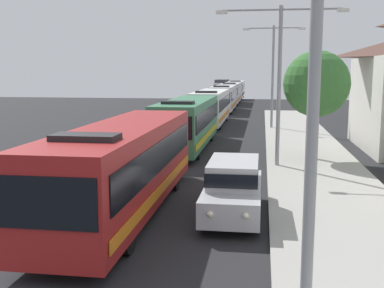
% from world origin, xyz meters
% --- Properties ---
extents(bus_lead, '(2.58, 11.93, 3.21)m').
position_xyz_m(bus_lead, '(-1.30, 12.73, 1.69)').
color(bus_lead, maroon).
rests_on(bus_lead, ground_plane).
extents(bus_second_in_line, '(2.58, 11.95, 3.21)m').
position_xyz_m(bus_second_in_line, '(-1.30, 26.63, 1.69)').
color(bus_second_in_line, '#33724C').
rests_on(bus_second_in_line, ground_plane).
extents(bus_middle, '(2.58, 12.25, 3.21)m').
position_xyz_m(bus_middle, '(-1.30, 40.07, 1.69)').
color(bus_middle, silver).
rests_on(bus_middle, ground_plane).
extents(bus_fourth_in_line, '(2.58, 10.85, 3.21)m').
position_xyz_m(bus_fourth_in_line, '(-1.30, 54.04, 1.69)').
color(bus_fourth_in_line, silver).
rests_on(bus_fourth_in_line, ground_plane).
extents(bus_rear, '(2.58, 12.01, 3.21)m').
position_xyz_m(bus_rear, '(-1.30, 67.40, 1.69)').
color(bus_rear, silver).
rests_on(bus_rear, ground_plane).
extents(bus_tail_end, '(2.58, 10.89, 3.21)m').
position_xyz_m(bus_tail_end, '(-1.30, 81.16, 1.69)').
color(bus_tail_end, silver).
rests_on(bus_tail_end, ground_plane).
extents(white_suv, '(1.86, 5.00, 1.90)m').
position_xyz_m(white_suv, '(2.40, 12.89, 1.03)').
color(white_suv, '#B7B7BC').
rests_on(white_suv, ground_plane).
extents(box_truck_oncoming, '(2.35, 8.25, 3.15)m').
position_xyz_m(box_truck_oncoming, '(-4.60, 89.97, 1.71)').
color(box_truck_oncoming, '#B7B7BC').
rests_on(box_truck_oncoming, ground_plane).
extents(streetlamp_near, '(6.45, 0.28, 8.94)m').
position_xyz_m(streetlamp_near, '(4.10, 5.06, 5.61)').
color(streetlamp_near, gray).
rests_on(streetlamp_near, sidewalk).
extents(streetlamp_mid, '(6.32, 0.28, 7.83)m').
position_xyz_m(streetlamp_mid, '(4.10, 21.24, 5.00)').
color(streetlamp_mid, gray).
rests_on(streetlamp_mid, sidewalk).
extents(streetlamp_far, '(5.01, 0.28, 8.35)m').
position_xyz_m(streetlamp_far, '(4.10, 37.42, 5.20)').
color(streetlamp_far, gray).
rests_on(streetlamp_far, sidewalk).
extents(roadside_tree, '(3.51, 3.51, 5.78)m').
position_xyz_m(roadside_tree, '(6.12, 23.29, 4.16)').
color(roadside_tree, '#4C3823').
rests_on(roadside_tree, sidewalk).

